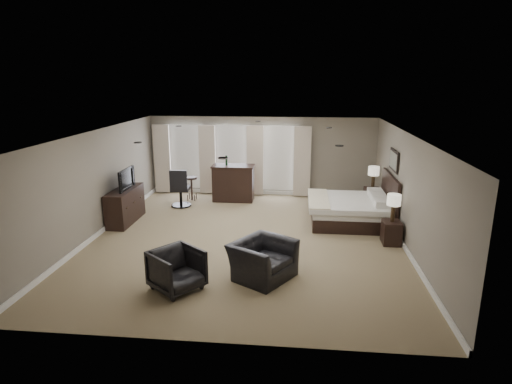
# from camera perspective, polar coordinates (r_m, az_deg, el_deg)

# --- Properties ---
(room) EXTENTS (7.60, 8.60, 2.64)m
(room) POSITION_cam_1_polar(r_m,az_deg,el_deg) (10.17, -1.35, 0.53)
(room) COLOR #817052
(room) RESTS_ON ground
(window_bay) EXTENTS (5.25, 0.20, 2.30)m
(window_bay) POSITION_cam_1_polar(r_m,az_deg,el_deg) (14.30, -3.31, 4.38)
(window_bay) COLOR silver
(window_bay) RESTS_ON room
(bed) EXTENTS (2.12, 2.03, 1.35)m
(bed) POSITION_cam_1_polar(r_m,az_deg,el_deg) (11.80, 12.13, -0.88)
(bed) COLOR silver
(bed) RESTS_ON ground
(nightstand_near) EXTENTS (0.42, 0.51, 0.55)m
(nightstand_near) POSITION_cam_1_polar(r_m,az_deg,el_deg) (10.70, 17.58, -5.17)
(nightstand_near) COLOR black
(nightstand_near) RESTS_ON ground
(nightstand_far) EXTENTS (0.46, 0.56, 0.61)m
(nightstand_far) POSITION_cam_1_polar(r_m,az_deg,el_deg) (13.41, 15.18, -0.80)
(nightstand_far) COLOR black
(nightstand_far) RESTS_ON ground
(lamp_near) EXTENTS (0.32, 0.32, 0.66)m
(lamp_near) POSITION_cam_1_polar(r_m,az_deg,el_deg) (10.52, 17.85, -2.06)
(lamp_near) COLOR beige
(lamp_near) RESTS_ON nightstand_near
(lamp_far) EXTENTS (0.33, 0.33, 0.67)m
(lamp_far) POSITION_cam_1_polar(r_m,az_deg,el_deg) (13.26, 15.37, 1.86)
(lamp_far) COLOR beige
(lamp_far) RESTS_ON nightstand_far
(wall_art) EXTENTS (0.04, 0.96, 0.56)m
(wall_art) POSITION_cam_1_polar(r_m,az_deg,el_deg) (11.74, 17.87, 4.04)
(wall_art) COLOR slate
(wall_art) RESTS_ON room
(dresser) EXTENTS (0.51, 1.59, 0.92)m
(dresser) POSITION_cam_1_polar(r_m,az_deg,el_deg) (12.20, -17.03, -1.73)
(dresser) COLOR black
(dresser) RESTS_ON ground
(tv) EXTENTS (0.57, 0.99, 0.13)m
(tv) POSITION_cam_1_polar(r_m,az_deg,el_deg) (12.07, -17.22, 0.66)
(tv) COLOR black
(tv) RESTS_ON dresser
(armchair_near) EXTENTS (1.25, 1.37, 1.00)m
(armchair_near) POSITION_cam_1_polar(r_m,az_deg,el_deg) (8.47, 0.89, -8.22)
(armchair_near) COLOR black
(armchair_near) RESTS_ON ground
(armchair_far) EXTENTS (1.13, 1.14, 0.86)m
(armchair_far) POSITION_cam_1_polar(r_m,az_deg,el_deg) (8.18, -10.53, -9.93)
(armchair_far) COLOR black
(armchair_far) RESTS_ON ground
(bar_counter) EXTENTS (1.33, 0.69, 1.16)m
(bar_counter) POSITION_cam_1_polar(r_m,az_deg,el_deg) (13.69, -3.02, 1.23)
(bar_counter) COLOR black
(bar_counter) RESTS_ON ground
(bar_stool_left) EXTENTS (0.45, 0.45, 0.76)m
(bar_stool_left) POSITION_cam_1_polar(r_m,az_deg,el_deg) (13.90, -8.58, 0.46)
(bar_stool_left) COLOR black
(bar_stool_left) RESTS_ON ground
(bar_stool_right) EXTENTS (0.47, 0.47, 0.81)m
(bar_stool_right) POSITION_cam_1_polar(r_m,az_deg,el_deg) (13.97, -3.16, 0.77)
(bar_stool_right) COLOR black
(bar_stool_right) RESTS_ON ground
(desk_chair) EXTENTS (0.65, 0.65, 1.19)m
(desk_chair) POSITION_cam_1_polar(r_m,az_deg,el_deg) (13.23, -10.05, 0.60)
(desk_chair) COLOR black
(desk_chair) RESTS_ON ground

